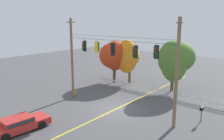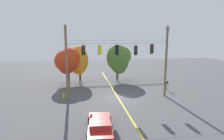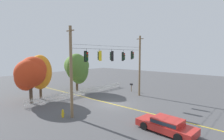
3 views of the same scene
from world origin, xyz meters
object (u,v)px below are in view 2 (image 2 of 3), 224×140
at_px(fire_hydrant, 64,96).
at_px(roadside_mailbox, 167,82).
at_px(traffic_signal_northbound_primary, 136,50).
at_px(traffic_signal_westbound_side, 152,49).
at_px(autumn_maple_mid, 78,60).
at_px(autumn_oak_far_east, 118,58).
at_px(traffic_signal_eastbound_side, 100,50).
at_px(parked_car, 100,125).
at_px(traffic_signal_northbound_secondary, 117,50).
at_px(traffic_signal_southbound_primary, 83,50).
at_px(autumn_maple_near_fence, 68,61).

relative_size(fire_hydrant, roadside_mailbox, 0.57).
xyz_separation_m(traffic_signal_northbound_primary, roadside_mailbox, (5.29, 2.38, -4.72)).
distance_m(traffic_signal_northbound_primary, traffic_signal_westbound_side, 2.03).
relative_size(autumn_maple_mid, autumn_oak_far_east, 0.97).
relative_size(traffic_signal_eastbound_side, parked_car, 0.28).
height_order(traffic_signal_northbound_secondary, autumn_maple_mid, traffic_signal_northbound_secondary).
distance_m(traffic_signal_southbound_primary, traffic_signal_northbound_primary, 6.27).
relative_size(traffic_signal_southbound_primary, parked_car, 0.28).
bearing_deg(autumn_oak_far_east, traffic_signal_northbound_primary, -88.08).
xyz_separation_m(traffic_signal_eastbound_side, fire_hydrant, (-4.36, 0.72, -5.58)).
xyz_separation_m(traffic_signal_northbound_primary, autumn_maple_near_fence, (-8.57, 7.84, -2.01)).
distance_m(traffic_signal_northbound_secondary, autumn_oak_far_east, 9.68).
bearing_deg(traffic_signal_northbound_secondary, autumn_maple_mid, 117.64).
bearing_deg(autumn_maple_near_fence, autumn_oak_far_east, 9.65).
distance_m(traffic_signal_eastbound_side, autumn_maple_near_fence, 9.15).
distance_m(fire_hydrant, roadside_mailbox, 14.17).
height_order(traffic_signal_northbound_secondary, traffic_signal_northbound_primary, same).
bearing_deg(traffic_signal_westbound_side, roadside_mailbox, 36.15).
bearing_deg(fire_hydrant, traffic_signal_southbound_primary, -15.70).
bearing_deg(traffic_signal_northbound_secondary, traffic_signal_northbound_primary, 0.46).
relative_size(traffic_signal_southbound_primary, traffic_signal_northbound_primary, 0.93).
xyz_separation_m(traffic_signal_eastbound_side, traffic_signal_northbound_secondary, (2.03, -0.00, -0.04)).
bearing_deg(traffic_signal_northbound_secondary, traffic_signal_southbound_primary, 179.72).
bearing_deg(parked_car, traffic_signal_northbound_secondary, 70.84).
height_order(traffic_signal_eastbound_side, traffic_signal_northbound_primary, same).
relative_size(traffic_signal_southbound_primary, autumn_maple_mid, 0.22).
relative_size(traffic_signal_northbound_primary, autumn_oak_far_east, 0.23).
height_order(autumn_maple_mid, parked_car, autumn_maple_mid).
distance_m(traffic_signal_eastbound_side, traffic_signal_westbound_side, 6.42).
xyz_separation_m(traffic_signal_westbound_side, autumn_maple_near_fence, (-10.60, 7.84, -2.16)).
relative_size(autumn_maple_near_fence, roadside_mailbox, 4.27).
bearing_deg(traffic_signal_eastbound_side, traffic_signal_northbound_secondary, -0.02).
distance_m(traffic_signal_northbound_secondary, fire_hydrant, 8.49).
bearing_deg(traffic_signal_westbound_side, autumn_oak_far_east, 104.18).
bearing_deg(autumn_maple_mid, fire_hydrant, -102.01).
height_order(traffic_signal_southbound_primary, traffic_signal_northbound_primary, same).
bearing_deg(roadside_mailbox, fire_hydrant, -173.18).
distance_m(autumn_maple_mid, parked_car, 17.53).
distance_m(traffic_signal_northbound_secondary, roadside_mailbox, 9.35).
bearing_deg(traffic_signal_southbound_primary, autumn_maple_mid, 94.89).
relative_size(traffic_signal_northbound_secondary, autumn_maple_mid, 0.23).
height_order(fire_hydrant, roadside_mailbox, roadside_mailbox).
xyz_separation_m(traffic_signal_westbound_side, autumn_maple_mid, (-9.05, 8.88, -2.28)).
bearing_deg(fire_hydrant, traffic_signal_westbound_side, -3.72).
height_order(autumn_maple_mid, roadside_mailbox, autumn_maple_mid).
height_order(traffic_signal_southbound_primary, traffic_signal_westbound_side, same).
bearing_deg(traffic_signal_southbound_primary, fire_hydrant, 164.30).
xyz_separation_m(parked_car, roadside_mailbox, (10.52, 10.66, 0.51)).
distance_m(traffic_signal_southbound_primary, autumn_maple_near_fence, 8.44).
height_order(traffic_signal_eastbound_side, autumn_maple_near_fence, traffic_signal_eastbound_side).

